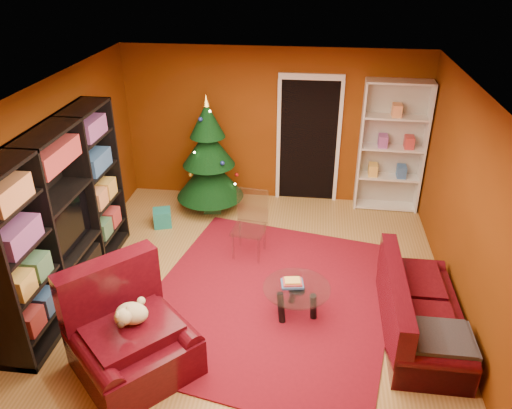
# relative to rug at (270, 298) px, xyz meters

# --- Properties ---
(floor) EXTENTS (5.00, 5.50, 0.05)m
(floor) POSITION_rel_rug_xyz_m (-0.25, 0.16, -0.03)
(floor) COLOR olive
(floor) RESTS_ON ground
(ceiling) EXTENTS (5.00, 5.50, 0.05)m
(ceiling) POSITION_rel_rug_xyz_m (-0.25, 0.16, 2.62)
(ceiling) COLOR silver
(ceiling) RESTS_ON wall_back
(wall_back) EXTENTS (5.00, 0.05, 2.60)m
(wall_back) POSITION_rel_rug_xyz_m (-0.25, 2.94, 1.29)
(wall_back) COLOR #70330B
(wall_back) RESTS_ON ground
(wall_left) EXTENTS (0.05, 5.50, 2.60)m
(wall_left) POSITION_rel_rug_xyz_m (-2.77, 0.16, 1.29)
(wall_left) COLOR #70330B
(wall_left) RESTS_ON ground
(wall_right) EXTENTS (0.05, 5.50, 2.60)m
(wall_right) POSITION_rel_rug_xyz_m (2.28, 0.16, 1.29)
(wall_right) COLOR #70330B
(wall_right) RESTS_ON ground
(doorway) EXTENTS (1.06, 0.60, 2.16)m
(doorway) POSITION_rel_rug_xyz_m (0.35, 2.89, 1.04)
(doorway) COLOR black
(doorway) RESTS_ON floor
(rug) EXTENTS (3.58, 3.96, 0.02)m
(rug) POSITION_rel_rug_xyz_m (0.00, 0.00, 0.00)
(rug) COLOR maroon
(rug) RESTS_ON floor
(media_unit) EXTENTS (0.44, 2.84, 2.18)m
(media_unit) POSITION_rel_rug_xyz_m (-2.52, -0.13, 1.08)
(media_unit) COLOR black
(media_unit) RESTS_ON floor
(christmas_tree) EXTENTS (1.35, 1.35, 1.98)m
(christmas_tree) POSITION_rel_rug_xyz_m (-1.23, 2.31, 0.95)
(christmas_tree) COLOR black
(christmas_tree) RESTS_ON floor
(gift_box_teal) EXTENTS (0.35, 0.35, 0.27)m
(gift_box_teal) POSITION_rel_rug_xyz_m (-1.88, 1.65, 0.13)
(gift_box_teal) COLOR #18827F
(gift_box_teal) RESTS_ON floor
(gift_box_green) EXTENTS (0.32, 0.32, 0.29)m
(gift_box_green) POSITION_rel_rug_xyz_m (-1.18, 2.25, 0.14)
(gift_box_green) COLOR #276231
(gift_box_green) RESTS_ON floor
(white_bookshelf) EXTENTS (1.04, 0.40, 2.22)m
(white_bookshelf) POSITION_rel_rug_xyz_m (1.70, 2.73, 1.07)
(white_bookshelf) COLOR white
(white_bookshelf) RESTS_ON floor
(armchair) EXTENTS (1.68, 1.68, 0.93)m
(armchair) POSITION_rel_rug_xyz_m (-1.29, -1.34, 0.46)
(armchair) COLOR #38060E
(armchair) RESTS_ON rug
(dog) EXTENTS (0.49, 0.50, 0.30)m
(dog) POSITION_rel_rug_xyz_m (-1.29, -1.27, 0.68)
(dog) COLOR beige
(dog) RESTS_ON armchair
(sofa) EXTENTS (0.83, 1.83, 0.79)m
(sofa) POSITION_rel_rug_xyz_m (1.77, -0.40, 0.38)
(sofa) COLOR #38060E
(sofa) RESTS_ON rug
(coffee_table) EXTENTS (0.92, 0.92, 0.50)m
(coffee_table) POSITION_rel_rug_xyz_m (0.34, -0.26, 0.20)
(coffee_table) COLOR gray
(coffee_table) RESTS_ON rug
(acrylic_chair) EXTENTS (0.51, 0.54, 0.88)m
(acrylic_chair) POSITION_rel_rug_xyz_m (-0.39, 0.96, 0.43)
(acrylic_chair) COLOR #66605B
(acrylic_chair) RESTS_ON rug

